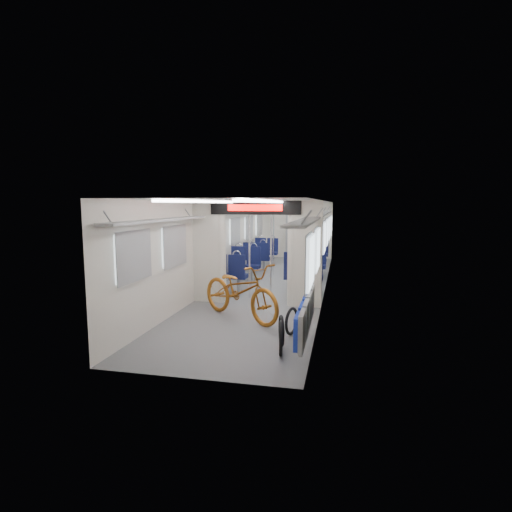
{
  "coord_description": "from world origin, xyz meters",
  "views": [
    {
      "loc": [
        1.86,
        -10.59,
        2.22
      ],
      "look_at": [
        -0.01,
        -1.99,
        1.08
      ],
      "focal_mm": 28.0,
      "sensor_mm": 36.0,
      "label": 1
    }
  ],
  "objects_px": {
    "bike_hoop_a": "(281,340)",
    "seat_bay_near_right": "(307,265)",
    "seat_bay_near_left": "(238,266)",
    "seat_bay_far_left": "(262,252)",
    "stanchion_near_right": "(271,250)",
    "stanchion_far_right": "(293,238)",
    "seat_bay_far_right": "(314,253)",
    "stanchion_far_left": "(273,239)",
    "bike_hoop_c": "(292,323)",
    "bike_hoop_b": "(281,332)",
    "flip_bench": "(306,314)",
    "stanchion_near_left": "(250,250)",
    "bicycle": "(240,290)"
  },
  "relations": [
    {
      "from": "stanchion_far_right",
      "to": "bicycle",
      "type": "bearing_deg",
      "value": -94.26
    },
    {
      "from": "bike_hoop_a",
      "to": "stanchion_near_left",
      "type": "xyz_separation_m",
      "value": [
        -1.29,
        3.5,
        0.91
      ]
    },
    {
      "from": "seat_bay_far_left",
      "to": "stanchion_far_left",
      "type": "relative_size",
      "value": 0.85
    },
    {
      "from": "seat_bay_near_right",
      "to": "seat_bay_far_right",
      "type": "xyz_separation_m",
      "value": [
        0.0,
        2.96,
        -0.04
      ]
    },
    {
      "from": "bike_hoop_c",
      "to": "seat_bay_near_left",
      "type": "xyz_separation_m",
      "value": [
        -1.99,
        3.92,
        0.32
      ]
    },
    {
      "from": "bike_hoop_c",
      "to": "seat_bay_near_right",
      "type": "relative_size",
      "value": 0.21
    },
    {
      "from": "bike_hoop_a",
      "to": "seat_bay_near_left",
      "type": "xyz_separation_m",
      "value": [
        -1.95,
        4.89,
        0.3
      ]
    },
    {
      "from": "seat_bay_near_left",
      "to": "seat_bay_far_left",
      "type": "relative_size",
      "value": 1.04
    },
    {
      "from": "stanchion_near_right",
      "to": "bicycle",
      "type": "bearing_deg",
      "value": -98.57
    },
    {
      "from": "bicycle",
      "to": "bike_hoop_b",
      "type": "relative_size",
      "value": 4.26
    },
    {
      "from": "seat_bay_far_right",
      "to": "stanchion_far_right",
      "type": "height_order",
      "value": "stanchion_far_right"
    },
    {
      "from": "bicycle",
      "to": "seat_bay_near_right",
      "type": "xyz_separation_m",
      "value": [
        0.99,
        3.5,
        0.01
      ]
    },
    {
      "from": "seat_bay_far_left",
      "to": "seat_bay_far_right",
      "type": "xyz_separation_m",
      "value": [
        1.87,
        -0.02,
        0.0
      ]
    },
    {
      "from": "bike_hoop_a",
      "to": "bike_hoop_c",
      "type": "relative_size",
      "value": 1.09
    },
    {
      "from": "bike_hoop_a",
      "to": "seat_bay_far_right",
      "type": "relative_size",
      "value": 0.26
    },
    {
      "from": "seat_bay_far_left",
      "to": "stanchion_near_left",
      "type": "relative_size",
      "value": 0.85
    },
    {
      "from": "seat_bay_far_left",
      "to": "stanchion_far_right",
      "type": "bearing_deg",
      "value": -44.13
    },
    {
      "from": "bike_hoop_b",
      "to": "stanchion_near_right",
      "type": "distance_m",
      "value": 3.41
    },
    {
      "from": "bicycle",
      "to": "bike_hoop_a",
      "type": "xyz_separation_m",
      "value": [
        1.07,
        -1.74,
        -0.32
      ]
    },
    {
      "from": "bike_hoop_a",
      "to": "seat_bay_far_left",
      "type": "bearing_deg",
      "value": 103.33
    },
    {
      "from": "stanchion_far_right",
      "to": "stanchion_far_left",
      "type": "bearing_deg",
      "value": -153.32
    },
    {
      "from": "seat_bay_far_left",
      "to": "bike_hoop_b",
      "type": "bearing_deg",
      "value": -76.37
    },
    {
      "from": "bike_hoop_b",
      "to": "seat_bay_near_right",
      "type": "height_order",
      "value": "seat_bay_near_right"
    },
    {
      "from": "stanchion_near_left",
      "to": "bicycle",
      "type": "bearing_deg",
      "value": -82.83
    },
    {
      "from": "seat_bay_near_right",
      "to": "seat_bay_far_right",
      "type": "distance_m",
      "value": 2.96
    },
    {
      "from": "bike_hoop_a",
      "to": "stanchion_far_right",
      "type": "bearing_deg",
      "value": 95.53
    },
    {
      "from": "flip_bench",
      "to": "stanchion_near_right",
      "type": "bearing_deg",
      "value": 108.65
    },
    {
      "from": "bike_hoop_a",
      "to": "seat_bay_near_right",
      "type": "distance_m",
      "value": 5.25
    },
    {
      "from": "bicycle",
      "to": "seat_bay_near_right",
      "type": "bearing_deg",
      "value": 19.51
    },
    {
      "from": "seat_bay_near_left",
      "to": "stanchion_far_right",
      "type": "xyz_separation_m",
      "value": [
        1.27,
        2.11,
        0.61
      ]
    },
    {
      "from": "seat_bay_far_left",
      "to": "bike_hoop_a",
      "type": "bearing_deg",
      "value": -76.67
    },
    {
      "from": "seat_bay_near_left",
      "to": "seat_bay_near_right",
      "type": "bearing_deg",
      "value": 10.78
    },
    {
      "from": "bike_hoop_a",
      "to": "bike_hoop_b",
      "type": "xyz_separation_m",
      "value": [
        -0.05,
        0.39,
        -0.01
      ]
    },
    {
      "from": "bike_hoop_c",
      "to": "bicycle",
      "type": "bearing_deg",
      "value": 145.01
    },
    {
      "from": "bike_hoop_b",
      "to": "stanchion_far_right",
      "type": "bearing_deg",
      "value": 95.43
    },
    {
      "from": "seat_bay_near_left",
      "to": "stanchion_far_right",
      "type": "bearing_deg",
      "value": 58.91
    },
    {
      "from": "bike_hoop_b",
      "to": "stanchion_near_left",
      "type": "xyz_separation_m",
      "value": [
        -1.24,
        3.1,
        0.93
      ]
    },
    {
      "from": "seat_bay_near_right",
      "to": "stanchion_far_right",
      "type": "bearing_deg",
      "value": 108.85
    },
    {
      "from": "seat_bay_near_left",
      "to": "stanchion_near_right",
      "type": "relative_size",
      "value": 0.88
    },
    {
      "from": "bike_hoop_c",
      "to": "stanchion_far_right",
      "type": "height_order",
      "value": "stanchion_far_right"
    },
    {
      "from": "seat_bay_far_left",
      "to": "seat_bay_far_right",
      "type": "bearing_deg",
      "value": -0.76
    },
    {
      "from": "seat_bay_far_right",
      "to": "stanchion_near_left",
      "type": "height_order",
      "value": "stanchion_near_left"
    },
    {
      "from": "bike_hoop_b",
      "to": "stanchion_near_right",
      "type": "xyz_separation_m",
      "value": [
        -0.74,
        3.2,
        0.93
      ]
    },
    {
      "from": "stanchion_near_right",
      "to": "seat_bay_far_left",
      "type": "bearing_deg",
      "value": 104.03
    },
    {
      "from": "bicycle",
      "to": "flip_bench",
      "type": "relative_size",
      "value": 1.01
    },
    {
      "from": "bike_hoop_a",
      "to": "stanchion_near_right",
      "type": "distance_m",
      "value": 3.79
    },
    {
      "from": "bike_hoop_c",
      "to": "stanchion_far_right",
      "type": "distance_m",
      "value": 6.14
    },
    {
      "from": "seat_bay_far_right",
      "to": "stanchion_near_right",
      "type": "bearing_deg",
      "value": -98.77
    },
    {
      "from": "bike_hoop_b",
      "to": "seat_bay_near_right",
      "type": "distance_m",
      "value": 4.86
    },
    {
      "from": "bike_hoop_c",
      "to": "seat_bay_far_right",
      "type": "distance_m",
      "value": 7.24
    }
  ]
}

